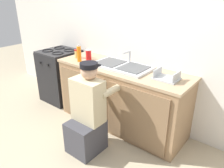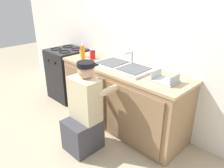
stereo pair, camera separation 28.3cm
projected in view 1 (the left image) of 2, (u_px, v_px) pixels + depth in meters
name	position (u px, v px, depth m)	size (l,w,h in m)	color
ground_plane	(108.00, 132.00, 3.04)	(12.00, 12.00, 0.00)	tan
back_wall	(137.00, 35.00, 3.01)	(6.00, 0.10, 2.50)	silver
counter_cabinet	(120.00, 98.00, 3.08)	(1.87, 0.62, 0.85)	#997551
countertop	(121.00, 69.00, 2.92)	(1.91, 0.62, 0.04)	tan
sink_double_basin	(121.00, 66.00, 2.90)	(0.80, 0.44, 0.19)	silver
stove_range	(61.00, 75.00, 3.83)	(0.58, 0.62, 0.91)	black
plumber_person	(87.00, 116.00, 2.57)	(0.42, 0.61, 1.10)	#3F3F47
dish_rack_tray	(166.00, 77.00, 2.51)	(0.28, 0.22, 0.11)	#B2B7BC
soda_cup_red	(89.00, 55.00, 3.20)	(0.08, 0.08, 0.15)	red
soap_bottle_orange	(79.00, 54.00, 3.10)	(0.06, 0.06, 0.25)	orange
spice_bottle_red	(88.00, 54.00, 3.31)	(0.04, 0.04, 0.10)	red
condiment_jar	(77.00, 54.00, 3.29)	(0.07, 0.07, 0.13)	#DBB760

